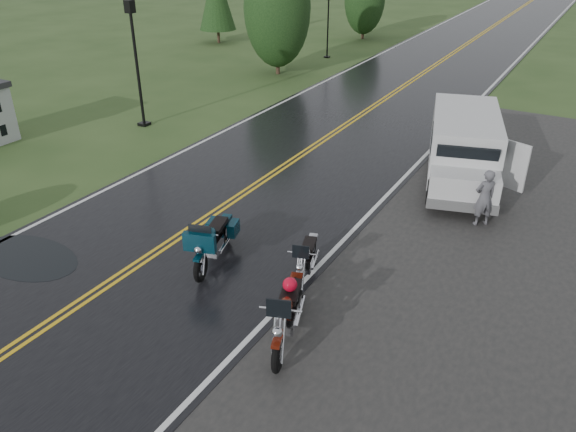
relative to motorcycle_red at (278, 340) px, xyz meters
The scene contains 12 objects.
ground 5.11m from the motorcycle_red, 159.80° to the left, with size 120.00×120.00×0.00m, color #2D471E.
road 12.69m from the motorcycle_red, 112.00° to the left, with size 8.00×100.00×0.04m, color black.
motorcycle_red is the anchor object (origin of this frame).
motorcycle_teal 3.36m from the motorcycle_red, 152.06° to the left, with size 0.85×2.33×1.38m, color #042531, non-canonical shape.
motorcycle_silver 2.35m from the motorcycle_red, 109.30° to the left, with size 0.73×2.00×1.18m, color #A3A4AB, non-canonical shape.
van_white 8.14m from the motorcycle_red, 87.76° to the left, with size 2.06×5.50×2.16m, color silver, non-canonical shape.
person_at_van 7.77m from the motorcycle_red, 75.92° to the left, with size 0.58×0.38×1.59m, color #56555B.
lamp_post_near_left 15.14m from the motorcycle_red, 141.87° to the left, with size 0.41×0.41×4.82m, color black, non-canonical shape.
lamp_post_far_left 26.62m from the motorcycle_red, 114.48° to the left, with size 0.31×0.31×3.65m, color black, non-canonical shape.
tree_left_mid 22.58m from the motorcycle_red, 120.85° to the left, with size 3.46×3.46×5.40m, color #1E3D19, non-canonical shape.
tree_left_far 33.05m from the motorcycle_red, 110.56° to the left, with size 2.75×2.75×4.23m, color #1E3D19, non-canonical shape.
pine_left_far 31.42m from the motorcycle_red, 128.12° to the left, with size 2.40×2.40×5.00m, color #1E3D19, non-canonical shape.
Camera 1 is at (8.78, -8.39, 7.35)m, focal length 35.00 mm.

